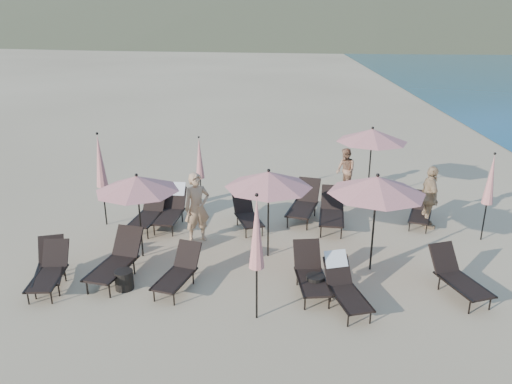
{
  "coord_description": "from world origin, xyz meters",
  "views": [
    {
      "loc": [
        -0.64,
        -9.84,
        5.85
      ],
      "look_at": [
        -1.17,
        3.5,
        1.1
      ],
      "focal_mm": 35.0,
      "sensor_mm": 36.0,
      "label": 1
    }
  ],
  "objects_px": {
    "umbrella_closed_1": "(491,180)",
    "side_table_1": "(315,285)",
    "lounger_2": "(179,271)",
    "lounger_1": "(117,260)",
    "umbrella_open_1": "(269,179)",
    "umbrella_closed_0": "(257,233)",
    "lounger_7": "(172,207)",
    "umbrella_open_0": "(137,184)",
    "lounger_5": "(458,276)",
    "beachgoer_c": "(430,197)",
    "lounger_0": "(50,265)",
    "lounger_3": "(311,273)",
    "umbrella_closed_2": "(100,161)",
    "beachgoer_b": "(345,170)",
    "lounger_6": "(149,213)",
    "lounger_4": "(344,284)",
    "beachgoer_a": "(197,207)",
    "lounger_9": "(304,203)",
    "lounger_8": "(247,214)",
    "lounger_11": "(421,211)",
    "lounger_10": "(332,211)",
    "umbrella_closed_3": "(200,159)",
    "lounger_12": "(50,270)",
    "umbrella_open_2": "(377,185)",
    "side_table_0": "(124,280)",
    "umbrella_open_3": "(372,135)"
  },
  "relations": [
    {
      "from": "lounger_3",
      "to": "lounger_11",
      "type": "relative_size",
      "value": 1.08
    },
    {
      "from": "lounger_12",
      "to": "umbrella_open_1",
      "type": "height_order",
      "value": "umbrella_open_1"
    },
    {
      "from": "lounger_2",
      "to": "lounger_1",
      "type": "bearing_deg",
      "value": -177.1
    },
    {
      "from": "umbrella_open_0",
      "to": "umbrella_open_1",
      "type": "height_order",
      "value": "umbrella_open_1"
    },
    {
      "from": "umbrella_open_2",
      "to": "umbrella_closed_2",
      "type": "height_order",
      "value": "umbrella_closed_2"
    },
    {
      "from": "beachgoer_c",
      "to": "lounger_8",
      "type": "bearing_deg",
      "value": 89.84
    },
    {
      "from": "lounger_3",
      "to": "umbrella_open_0",
      "type": "xyz_separation_m",
      "value": [
        -4.19,
        1.53,
        1.53
      ]
    },
    {
      "from": "umbrella_open_2",
      "to": "umbrella_closed_0",
      "type": "xyz_separation_m",
      "value": [
        -2.68,
        -2.18,
        -0.28
      ]
    },
    {
      "from": "lounger_11",
      "to": "umbrella_open_2",
      "type": "relative_size",
      "value": 0.65
    },
    {
      "from": "umbrella_open_1",
      "to": "umbrella_closed_0",
      "type": "bearing_deg",
      "value": -93.74
    },
    {
      "from": "lounger_12",
      "to": "umbrella_closed_3",
      "type": "bearing_deg",
      "value": 56.61
    },
    {
      "from": "lounger_11",
      "to": "lounger_9",
      "type": "bearing_deg",
      "value": -164.89
    },
    {
      "from": "umbrella_closed_2",
      "to": "umbrella_closed_3",
      "type": "bearing_deg",
      "value": 28.93
    },
    {
      "from": "lounger_5",
      "to": "side_table_1",
      "type": "xyz_separation_m",
      "value": [
        -3.13,
        -0.14,
        -0.21
      ]
    },
    {
      "from": "umbrella_closed_1",
      "to": "side_table_1",
      "type": "bearing_deg",
      "value": -147.76
    },
    {
      "from": "umbrella_open_2",
      "to": "umbrella_closed_3",
      "type": "distance_m",
      "value": 6.14
    },
    {
      "from": "beachgoer_a",
      "to": "lounger_9",
      "type": "bearing_deg",
      "value": 4.61
    },
    {
      "from": "lounger_9",
      "to": "beachgoer_a",
      "type": "relative_size",
      "value": 1.02
    },
    {
      "from": "lounger_5",
      "to": "beachgoer_b",
      "type": "bearing_deg",
      "value": 84.16
    },
    {
      "from": "lounger_3",
      "to": "umbrella_closed_0",
      "type": "distance_m",
      "value": 2.17
    },
    {
      "from": "umbrella_open_3",
      "to": "lounger_2",
      "type": "bearing_deg",
      "value": -131.41
    },
    {
      "from": "umbrella_closed_0",
      "to": "lounger_0",
      "type": "bearing_deg",
      "value": 165.05
    },
    {
      "from": "umbrella_open_3",
      "to": "umbrella_open_1",
      "type": "bearing_deg",
      "value": -127.2
    },
    {
      "from": "lounger_10",
      "to": "umbrella_closed_1",
      "type": "relative_size",
      "value": 0.74
    },
    {
      "from": "lounger_6",
      "to": "lounger_4",
      "type": "bearing_deg",
      "value": -29.44
    },
    {
      "from": "lounger_7",
      "to": "side_table_1",
      "type": "height_order",
      "value": "lounger_7"
    },
    {
      "from": "umbrella_closed_2",
      "to": "beachgoer_b",
      "type": "bearing_deg",
      "value": 23.45
    },
    {
      "from": "beachgoer_c",
      "to": "lounger_12",
      "type": "bearing_deg",
      "value": 109.0
    },
    {
      "from": "lounger_7",
      "to": "umbrella_closed_2",
      "type": "distance_m",
      "value": 2.4
    },
    {
      "from": "side_table_0",
      "to": "beachgoer_b",
      "type": "height_order",
      "value": "beachgoer_b"
    },
    {
      "from": "umbrella_open_0",
      "to": "beachgoer_a",
      "type": "relative_size",
      "value": 1.16
    },
    {
      "from": "lounger_6",
      "to": "umbrella_closed_3",
      "type": "height_order",
      "value": "umbrella_closed_3"
    },
    {
      "from": "lounger_7",
      "to": "umbrella_open_0",
      "type": "relative_size",
      "value": 0.8
    },
    {
      "from": "umbrella_open_3",
      "to": "side_table_1",
      "type": "relative_size",
      "value": 5.49
    },
    {
      "from": "side_table_0",
      "to": "beachgoer_b",
      "type": "bearing_deg",
      "value": 49.63
    },
    {
      "from": "umbrella_closed_1",
      "to": "lounger_12",
      "type": "bearing_deg",
      "value": -164.67
    },
    {
      "from": "umbrella_closed_2",
      "to": "beachgoer_b",
      "type": "xyz_separation_m",
      "value": [
        7.4,
        3.21,
        -1.16
      ]
    },
    {
      "from": "lounger_0",
      "to": "side_table_0",
      "type": "bearing_deg",
      "value": -24.66
    },
    {
      "from": "lounger_0",
      "to": "lounger_3",
      "type": "bearing_deg",
      "value": -18.2
    },
    {
      "from": "umbrella_open_1",
      "to": "umbrella_closed_2",
      "type": "height_order",
      "value": "umbrella_closed_2"
    },
    {
      "from": "lounger_8",
      "to": "lounger_11",
      "type": "relative_size",
      "value": 1.02
    },
    {
      "from": "lounger_12",
      "to": "side_table_0",
      "type": "bearing_deg",
      "value": -5.72
    },
    {
      "from": "lounger_9",
      "to": "lounger_12",
      "type": "distance_m",
      "value": 7.34
    },
    {
      "from": "lounger_10",
      "to": "umbrella_closed_3",
      "type": "bearing_deg",
      "value": 168.34
    },
    {
      "from": "lounger_5",
      "to": "beachgoer_c",
      "type": "height_order",
      "value": "beachgoer_c"
    },
    {
      "from": "lounger_0",
      "to": "umbrella_open_0",
      "type": "height_order",
      "value": "umbrella_open_0"
    },
    {
      "from": "lounger_6",
      "to": "lounger_8",
      "type": "relative_size",
      "value": 1.08
    },
    {
      "from": "lounger_2",
      "to": "umbrella_closed_0",
      "type": "bearing_deg",
      "value": -16.02
    },
    {
      "from": "lounger_7",
      "to": "lounger_2",
      "type": "bearing_deg",
      "value": -71.42
    },
    {
      "from": "beachgoer_c",
      "to": "lounger_1",
      "type": "bearing_deg",
      "value": 109.56
    }
  ]
}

